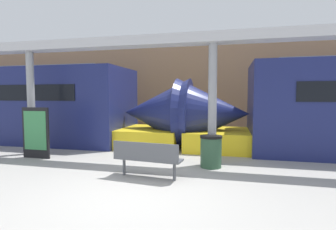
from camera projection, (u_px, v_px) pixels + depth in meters
ground_plane at (133, 195)px, 5.18m from camera, size 60.00×60.00×0.00m
station_wall at (194, 86)px, 13.61m from camera, size 56.00×0.20×5.00m
bench_near at (147, 156)px, 6.19m from camera, size 1.69×0.62×0.88m
trash_bin at (211, 151)px, 7.22m from camera, size 0.61×0.61×0.87m
poster_board at (36, 133)px, 8.25m from camera, size 0.94×0.07×1.61m
support_column_near at (212, 105)px, 7.43m from camera, size 0.24×0.24×3.44m
support_column_far at (31, 103)px, 8.82m from camera, size 0.24×0.24×3.44m
canopy_beam at (213, 38)px, 7.30m from camera, size 28.00×0.60×0.28m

